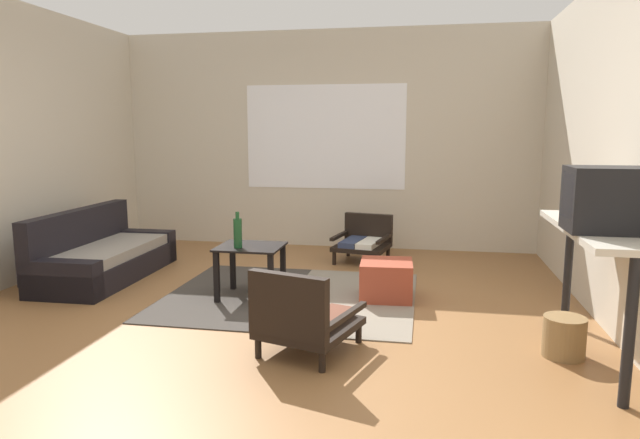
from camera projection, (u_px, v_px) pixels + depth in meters
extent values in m
plane|color=olive|center=(256.00, 323.00, 4.36)|extent=(7.80, 7.80, 0.00)
cube|color=beige|center=(326.00, 140.00, 7.12)|extent=(5.60, 0.12, 2.70)
cube|color=white|center=(325.00, 137.00, 7.05)|extent=(2.01, 0.01, 1.29)
cube|color=beige|center=(629.00, 148.00, 3.95)|extent=(0.12, 6.60, 2.70)
cube|color=#38332D|center=(232.00, 293.00, 5.16)|extent=(1.10, 1.91, 0.01)
cube|color=gray|center=(351.00, 299.00, 4.96)|extent=(1.10, 1.91, 0.01)
cube|color=black|center=(108.00, 266.00, 5.67)|extent=(0.74, 1.72, 0.24)
cube|color=gray|center=(110.00, 250.00, 5.64)|extent=(0.64, 1.54, 0.10)
cube|color=black|center=(79.00, 238.00, 5.68)|extent=(0.17, 1.71, 0.57)
cube|color=black|center=(143.00, 246.00, 6.41)|extent=(0.71, 0.19, 0.36)
cube|color=black|center=(61.00, 280.00, 4.92)|extent=(0.71, 0.19, 0.36)
cube|color=black|center=(250.00, 247.00, 4.94)|extent=(0.56, 0.49, 0.02)
cube|color=black|center=(233.00, 266.00, 5.22)|extent=(0.04, 0.04, 0.45)
cube|color=black|center=(283.00, 269.00, 5.14)|extent=(0.04, 0.04, 0.45)
cube|color=black|center=(217.00, 278.00, 4.82)|extent=(0.04, 0.04, 0.45)
cube|color=black|center=(271.00, 280.00, 4.74)|extent=(0.04, 0.04, 0.45)
cylinder|color=black|center=(376.00, 262.00, 6.06)|extent=(0.04, 0.04, 0.15)
cylinder|color=black|center=(334.00, 258.00, 6.24)|extent=(0.04, 0.04, 0.15)
cylinder|color=black|center=(388.00, 253.00, 6.51)|extent=(0.04, 0.04, 0.15)
cylinder|color=black|center=(348.00, 250.00, 6.68)|extent=(0.04, 0.04, 0.15)
cube|color=black|center=(362.00, 247.00, 6.36)|extent=(0.66, 0.66, 0.05)
cube|color=silver|center=(370.00, 243.00, 6.30)|extent=(0.28, 0.53, 0.06)
cube|color=#2D3856|center=(353.00, 242.00, 6.37)|extent=(0.28, 0.53, 0.06)
cube|color=black|center=(369.00, 227.00, 6.56)|extent=(0.57, 0.18, 0.32)
cube|color=black|center=(385.00, 239.00, 6.24)|extent=(0.15, 0.56, 0.04)
cube|color=black|center=(340.00, 235.00, 6.44)|extent=(0.15, 0.56, 0.04)
cylinder|color=black|center=(300.00, 323.00, 4.17)|extent=(0.04, 0.04, 0.13)
cylinder|color=black|center=(359.00, 333.00, 3.95)|extent=(0.04, 0.04, 0.13)
cylinder|color=black|center=(258.00, 348.00, 3.68)|extent=(0.04, 0.04, 0.13)
cylinder|color=black|center=(322.00, 362.00, 3.46)|extent=(0.04, 0.04, 0.13)
cube|color=black|center=(310.00, 327.00, 3.80)|extent=(0.71, 0.77, 0.05)
cube|color=silver|center=(299.00, 317.00, 3.85)|extent=(0.34, 0.60, 0.06)
cube|color=brown|center=(324.00, 321.00, 3.76)|extent=(0.34, 0.60, 0.06)
cube|color=black|center=(288.00, 306.00, 3.51)|extent=(0.55, 0.23, 0.41)
cube|color=black|center=(278.00, 306.00, 3.90)|extent=(0.23, 0.62, 0.04)
cube|color=black|center=(345.00, 317.00, 3.66)|extent=(0.23, 0.62, 0.04)
cube|color=#993D28|center=(386.00, 280.00, 4.96)|extent=(0.47, 0.47, 0.34)
cube|color=beige|center=(598.00, 230.00, 3.55)|extent=(0.43, 1.46, 0.04)
cylinder|color=black|center=(630.00, 333.00, 2.97)|extent=(0.06, 0.06, 0.84)
cylinder|color=black|center=(568.00, 271.00, 4.27)|extent=(0.06, 0.06, 0.84)
cube|color=black|center=(611.00, 200.00, 3.33)|extent=(0.49, 0.35, 0.39)
cube|color=black|center=(568.00, 195.00, 3.37)|extent=(0.01, 0.28, 0.27)
cylinder|color=#A87047|center=(589.00, 207.00, 3.76)|extent=(0.24, 0.24, 0.18)
cylinder|color=#A87047|center=(591.00, 186.00, 3.74)|extent=(0.10, 0.10, 0.10)
cylinder|color=#194723|center=(238.00, 233.00, 4.84)|extent=(0.07, 0.07, 0.25)
cylinder|color=#194723|center=(237.00, 215.00, 4.81)|extent=(0.03, 0.03, 0.06)
cylinder|color=olive|center=(564.00, 337.00, 3.69)|extent=(0.27, 0.27, 0.27)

